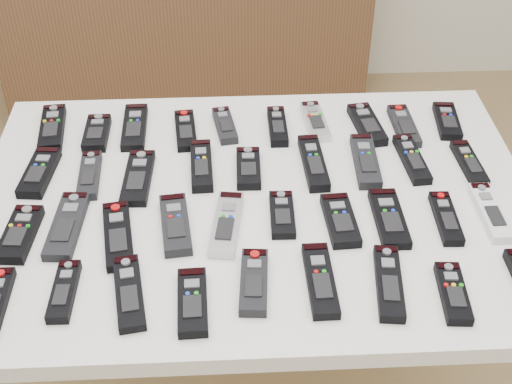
{
  "coord_description": "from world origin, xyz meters",
  "views": [
    {
      "loc": [
        -0.06,
        -1.14,
        1.79
      ],
      "look_at": [
        -0.0,
        0.09,
        0.8
      ],
      "focal_mm": 50.0,
      "sensor_mm": 36.0,
      "label": 1
    }
  ],
  "objects_px": {
    "remote_6": "(315,122)",
    "remote_18": "(469,163)",
    "remote_23": "(226,224)",
    "remote_26": "(389,218)",
    "remote_28": "(490,212)",
    "remote_33": "(254,282)",
    "remote_2": "(135,127)",
    "remote_30": "(64,291)",
    "remote_4": "(225,125)",
    "remote_25": "(340,220)",
    "table": "(256,218)",
    "remote_31": "(129,293)",
    "remote_10": "(39,172)",
    "remote_15": "(314,163)",
    "remote_11": "(90,175)",
    "remote_0": "(52,128)",
    "remote_34": "(320,280)",
    "remote_9": "(447,121)",
    "remote_13": "(202,166)",
    "remote_35": "(389,283)",
    "remote_8": "(404,126)",
    "remote_12": "(138,178)",
    "remote_20": "(67,225)",
    "remote_36": "(453,293)",
    "remote_3": "(186,130)",
    "remote_17": "(412,159)",
    "remote_32": "(192,302)",
    "remote_27": "(446,218)",
    "remote_21": "(118,235)",
    "sideboard": "(186,24)",
    "remote_5": "(278,126)",
    "remote_19": "(20,234)",
    "remote_22": "(175,224)",
    "remote_1": "(97,133)"
  },
  "relations": [
    {
      "from": "remote_3",
      "to": "remote_27",
      "type": "relative_size",
      "value": 1.02
    },
    {
      "from": "remote_18",
      "to": "remote_21",
      "type": "xyz_separation_m",
      "value": [
        -0.8,
        -0.21,
        0.0
      ]
    },
    {
      "from": "remote_0",
      "to": "remote_34",
      "type": "bearing_deg",
      "value": -47.73
    },
    {
      "from": "remote_28",
      "to": "remote_18",
      "type": "bearing_deg",
      "value": 87.84
    },
    {
      "from": "table",
      "to": "remote_32",
      "type": "height_order",
      "value": "remote_32"
    },
    {
      "from": "remote_1",
      "to": "remote_3",
      "type": "distance_m",
      "value": 0.22
    },
    {
      "from": "remote_2",
      "to": "remote_33",
      "type": "xyz_separation_m",
      "value": [
        0.28,
        -0.55,
        0.0
      ]
    },
    {
      "from": "table",
      "to": "remote_23",
      "type": "bearing_deg",
      "value": -125.81
    },
    {
      "from": "remote_6",
      "to": "remote_18",
      "type": "xyz_separation_m",
      "value": [
        0.34,
        -0.19,
        -0.0
      ]
    },
    {
      "from": "remote_8",
      "to": "remote_34",
      "type": "relative_size",
      "value": 0.9
    },
    {
      "from": "table",
      "to": "remote_31",
      "type": "distance_m",
      "value": 0.39
    },
    {
      "from": "table",
      "to": "remote_26",
      "type": "height_order",
      "value": "remote_26"
    },
    {
      "from": "remote_30",
      "to": "remote_21",
      "type": "bearing_deg",
      "value": 61.98
    },
    {
      "from": "remote_23",
      "to": "remote_36",
      "type": "xyz_separation_m",
      "value": [
        0.43,
        -0.22,
        0.0
      ]
    },
    {
      "from": "remote_10",
      "to": "remote_15",
      "type": "relative_size",
      "value": 0.85
    },
    {
      "from": "remote_3",
      "to": "remote_19",
      "type": "xyz_separation_m",
      "value": [
        -0.33,
        -0.37,
        0.0
      ]
    },
    {
      "from": "remote_31",
      "to": "remote_35",
      "type": "distance_m",
      "value": 0.5
    },
    {
      "from": "remote_3",
      "to": "remote_17",
      "type": "distance_m",
      "value": 0.56
    },
    {
      "from": "remote_23",
      "to": "remote_26",
      "type": "xyz_separation_m",
      "value": [
        0.35,
        0.0,
        0.0
      ]
    },
    {
      "from": "remote_25",
      "to": "remote_33",
      "type": "xyz_separation_m",
      "value": [
        -0.19,
        -0.17,
        0.0
      ]
    },
    {
      "from": "remote_28",
      "to": "remote_33",
      "type": "bearing_deg",
      "value": -161.29
    },
    {
      "from": "remote_3",
      "to": "remote_8",
      "type": "height_order",
      "value": "remote_8"
    },
    {
      "from": "remote_11",
      "to": "remote_9",
      "type": "bearing_deg",
      "value": 9.15
    },
    {
      "from": "remote_3",
      "to": "remote_22",
      "type": "xyz_separation_m",
      "value": [
        -0.01,
        -0.36,
        0.0
      ]
    },
    {
      "from": "remote_34",
      "to": "remote_35",
      "type": "distance_m",
      "value": 0.13
    },
    {
      "from": "remote_9",
      "to": "remote_31",
      "type": "bearing_deg",
      "value": -138.03
    },
    {
      "from": "remote_9",
      "to": "remote_10",
      "type": "distance_m",
      "value": 1.01
    },
    {
      "from": "remote_2",
      "to": "remote_6",
      "type": "height_order",
      "value": "remote_6"
    },
    {
      "from": "remote_8",
      "to": "remote_12",
      "type": "relative_size",
      "value": 0.9
    },
    {
      "from": "remote_9",
      "to": "remote_17",
      "type": "xyz_separation_m",
      "value": [
        -0.13,
        -0.16,
        0.0
      ]
    },
    {
      "from": "remote_20",
      "to": "remote_2",
      "type": "bearing_deg",
      "value": 76.99
    },
    {
      "from": "remote_13",
      "to": "remote_33",
      "type": "distance_m",
      "value": 0.39
    },
    {
      "from": "remote_9",
      "to": "remote_26",
      "type": "height_order",
      "value": "same"
    },
    {
      "from": "remote_13",
      "to": "remote_31",
      "type": "relative_size",
      "value": 0.96
    },
    {
      "from": "remote_6",
      "to": "remote_30",
      "type": "xyz_separation_m",
      "value": [
        -0.54,
        -0.56,
        -0.0
      ]
    },
    {
      "from": "sideboard",
      "to": "remote_13",
      "type": "height_order",
      "value": "remote_13"
    },
    {
      "from": "remote_6",
      "to": "remote_5",
      "type": "bearing_deg",
      "value": -174.5
    },
    {
      "from": "remote_2",
      "to": "remote_6",
      "type": "bearing_deg",
      "value": -1.07
    },
    {
      "from": "remote_11",
      "to": "remote_18",
      "type": "xyz_separation_m",
      "value": [
        0.89,
        0.0,
        -0.0
      ]
    },
    {
      "from": "remote_11",
      "to": "remote_15",
      "type": "distance_m",
      "value": 0.52
    },
    {
      "from": "remote_32",
      "to": "remote_22",
      "type": "bearing_deg",
      "value": 98.34
    },
    {
      "from": "remote_2",
      "to": "remote_30",
      "type": "distance_m",
      "value": 0.57
    },
    {
      "from": "remote_28",
      "to": "remote_4",
      "type": "bearing_deg",
      "value": 146.61
    },
    {
      "from": "remote_9",
      "to": "remote_6",
      "type": "bearing_deg",
      "value": -176.3
    },
    {
      "from": "remote_13",
      "to": "remote_27",
      "type": "xyz_separation_m",
      "value": [
        0.52,
        -0.21,
        -0.0
      ]
    },
    {
      "from": "remote_26",
      "to": "remote_36",
      "type": "height_order",
      "value": "same"
    },
    {
      "from": "remote_10",
      "to": "remote_36",
      "type": "distance_m",
      "value": 0.95
    },
    {
      "from": "remote_4",
      "to": "remote_30",
      "type": "height_order",
      "value": "same"
    },
    {
      "from": "remote_15",
      "to": "remote_4",
      "type": "bearing_deg",
      "value": 138.03
    },
    {
      "from": "remote_5",
      "to": "remote_8",
      "type": "distance_m",
      "value": 0.32
    }
  ]
}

